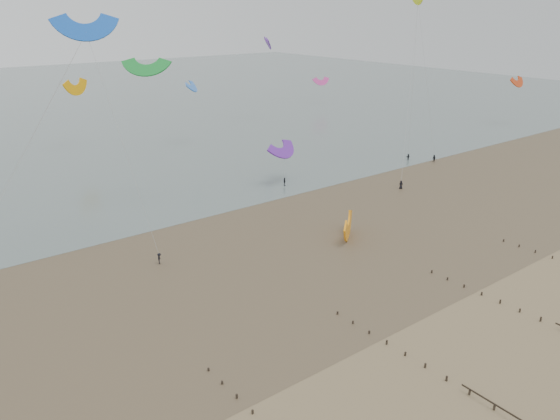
# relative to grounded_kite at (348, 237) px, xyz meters

# --- Properties ---
(ground) EXTENTS (500.00, 500.00, 0.00)m
(ground) POSITION_rel_grounded_kite_xyz_m (-21.75, -28.34, 0.00)
(ground) COLOR brown
(ground) RESTS_ON ground
(sea_and_shore) EXTENTS (500.00, 665.00, 0.03)m
(sea_and_shore) POSITION_rel_grounded_kite_xyz_m (-25.83, 6.06, 0.01)
(sea_and_shore) COLOR #475654
(sea_and_shore) RESTS_ON ground
(kitesurfers) EXTENTS (138.35, 19.21, 1.77)m
(kitesurfers) POSITION_rel_grounded_kite_xyz_m (2.26, 19.09, 0.84)
(kitesurfers) COLOR black
(kitesurfers) RESTS_ON ground
(grounded_kite) EXTENTS (9.76, 9.52, 4.24)m
(grounded_kite) POSITION_rel_grounded_kite_xyz_m (0.00, 0.00, 0.00)
(grounded_kite) COLOR orange
(grounded_kite) RESTS_ON ground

